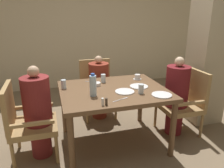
% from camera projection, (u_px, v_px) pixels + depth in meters
% --- Properties ---
extents(ground_plane, '(16.00, 16.00, 0.00)m').
position_uv_depth(ground_plane, '(113.00, 142.00, 2.99)').
color(ground_plane, '#7A664C').
extents(wall_back, '(8.00, 0.06, 2.80)m').
position_uv_depth(wall_back, '(80.00, 26.00, 4.88)').
color(wall_back, beige).
rests_on(wall_back, ground_plane).
extents(pillar_stone, '(0.48, 0.48, 2.70)m').
position_uv_depth(pillar_stone, '(211.00, 36.00, 3.25)').
color(pillar_stone, '#BCAD8E').
rests_on(pillar_stone, ground_plane).
extents(dining_table, '(1.32, 1.08, 0.77)m').
position_uv_depth(dining_table, '(113.00, 96.00, 2.77)').
color(dining_table, brown).
rests_on(dining_table, ground_plane).
extents(chair_left_side, '(0.53, 0.53, 0.93)m').
position_uv_depth(chair_left_side, '(26.00, 120.00, 2.54)').
color(chair_left_side, '#A88451').
rests_on(chair_left_side, ground_plane).
extents(diner_in_left_chair, '(0.32, 0.32, 1.13)m').
position_uv_depth(diner_in_left_chair, '(38.00, 112.00, 2.56)').
color(diner_in_left_chair, maroon).
rests_on(diner_in_left_chair, ground_plane).
extents(chair_far_side, '(0.53, 0.53, 0.93)m').
position_uv_depth(chair_far_side, '(97.00, 86.00, 3.70)').
color(chair_far_side, '#A88451').
rests_on(chair_far_side, ground_plane).
extents(diner_in_far_chair, '(0.32, 0.32, 1.04)m').
position_uv_depth(diner_in_far_chair, '(99.00, 87.00, 3.55)').
color(diner_in_far_chair, maroon).
rests_on(diner_in_far_chair, ground_plane).
extents(chair_right_side, '(0.53, 0.53, 0.93)m').
position_uv_depth(chair_right_side, '(185.00, 100.00, 3.12)').
color(chair_right_side, '#A88451').
rests_on(chair_right_side, ground_plane).
extents(diner_in_right_chair, '(0.32, 0.32, 1.13)m').
position_uv_depth(diner_in_right_chair, '(176.00, 96.00, 3.05)').
color(diner_in_right_chair, maroon).
rests_on(diner_in_right_chair, ground_plane).
extents(plate_main_left, '(0.23, 0.23, 0.01)m').
position_uv_depth(plate_main_left, '(162.00, 95.00, 2.54)').
color(plate_main_left, white).
rests_on(plate_main_left, dining_table).
extents(plate_main_right, '(0.23, 0.23, 0.01)m').
position_uv_depth(plate_main_right, '(139.00, 86.00, 2.82)').
color(plate_main_right, white).
rests_on(plate_main_right, dining_table).
extents(plate_dessert_center, '(0.23, 0.23, 0.01)m').
position_uv_depth(plate_dessert_center, '(125.00, 92.00, 2.64)').
color(plate_dessert_center, white).
rests_on(plate_dessert_center, dining_table).
extents(teacup_with_saucer, '(0.12, 0.12, 0.07)m').
position_uv_depth(teacup_with_saucer, '(137.00, 77.00, 3.13)').
color(teacup_with_saucer, white).
rests_on(teacup_with_saucer, dining_table).
extents(bowl_small, '(0.11, 0.11, 0.04)m').
position_uv_depth(bowl_small, '(96.00, 84.00, 2.87)').
color(bowl_small, white).
rests_on(bowl_small, dining_table).
extents(water_bottle, '(0.08, 0.08, 0.27)m').
position_uv_depth(water_bottle, '(93.00, 85.00, 2.49)').
color(water_bottle, silver).
rests_on(water_bottle, dining_table).
extents(glass_tall_near, '(0.06, 0.06, 0.11)m').
position_uv_depth(glass_tall_near, '(141.00, 89.00, 2.58)').
color(glass_tall_near, silver).
rests_on(glass_tall_near, dining_table).
extents(glass_tall_mid, '(0.06, 0.06, 0.11)m').
position_uv_depth(glass_tall_mid, '(103.00, 78.00, 2.99)').
color(glass_tall_mid, silver).
rests_on(glass_tall_mid, dining_table).
extents(glass_tall_far, '(0.06, 0.06, 0.11)m').
position_uv_depth(glass_tall_far, '(64.00, 84.00, 2.75)').
color(glass_tall_far, silver).
rests_on(glass_tall_far, dining_table).
extents(salt_shaker, '(0.03, 0.03, 0.08)m').
position_uv_depth(salt_shaker, '(103.00, 102.00, 2.25)').
color(salt_shaker, white).
rests_on(salt_shaker, dining_table).
extents(pepper_shaker, '(0.03, 0.03, 0.08)m').
position_uv_depth(pepper_shaker, '(106.00, 102.00, 2.26)').
color(pepper_shaker, '#4C3D2D').
rests_on(pepper_shaker, dining_table).
extents(fork_beside_plate, '(0.18, 0.10, 0.00)m').
position_uv_depth(fork_beside_plate, '(94.00, 82.00, 3.02)').
color(fork_beside_plate, silver).
rests_on(fork_beside_plate, dining_table).
extents(knife_beside_plate, '(0.20, 0.09, 0.00)m').
position_uv_depth(knife_beside_plate, '(121.00, 99.00, 2.41)').
color(knife_beside_plate, silver).
rests_on(knife_beside_plate, dining_table).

